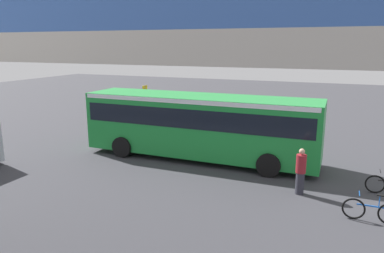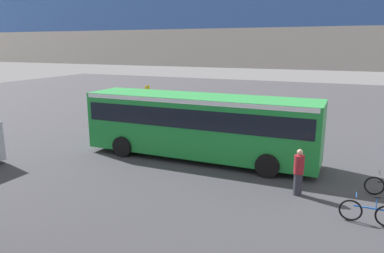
% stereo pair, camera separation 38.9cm
% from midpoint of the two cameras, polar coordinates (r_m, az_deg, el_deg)
% --- Properties ---
extents(ground, '(80.00, 80.00, 0.00)m').
position_cam_midpoint_polar(ground, '(19.33, -2.46, -3.87)').
color(ground, '#38383D').
extents(city_bus, '(11.54, 2.85, 3.15)m').
position_cam_midpoint_polar(city_bus, '(17.61, 0.53, 0.81)').
color(city_bus, '#1E8C38').
rests_on(city_bus, ground).
extents(bicycle_blue, '(1.77, 0.44, 0.96)m').
position_cam_midpoint_polar(bicycle_blue, '(13.02, 25.78, -11.97)').
color(bicycle_blue, black).
rests_on(bicycle_blue, ground).
extents(pedestrian, '(0.38, 0.38, 1.79)m').
position_cam_midpoint_polar(pedestrian, '(14.19, 16.06, -6.89)').
color(pedestrian, '#2D2D38').
rests_on(pedestrian, ground).
extents(traffic_sign, '(0.08, 0.60, 2.80)m').
position_cam_midpoint_polar(traffic_sign, '(25.34, -7.87, 4.41)').
color(traffic_sign, slate).
rests_on(traffic_sign, ground).
extents(lane_dash_leftmost, '(2.00, 0.20, 0.01)m').
position_cam_midpoint_polar(lane_dash_leftmost, '(20.95, 11.12, -2.77)').
color(lane_dash_leftmost, silver).
rests_on(lane_dash_leftmost, ground).
extents(lane_dash_left, '(2.00, 0.20, 0.01)m').
position_cam_midpoint_polar(lane_dash_left, '(22.03, 0.88, -1.75)').
color(lane_dash_left, silver).
rests_on(lane_dash_left, ground).
extents(lane_dash_centre, '(2.00, 0.20, 0.01)m').
position_cam_midpoint_polar(lane_dash_centre, '(23.75, -8.14, -0.81)').
color(lane_dash_centre, silver).
rests_on(lane_dash_centre, ground).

